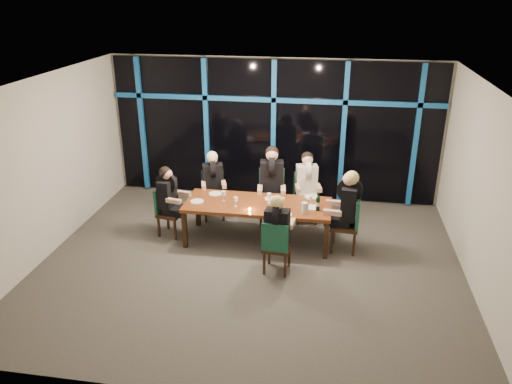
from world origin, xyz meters
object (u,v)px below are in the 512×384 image
chair_end_left (167,209)px  diner_far_mid (272,175)px  diner_end_left (169,191)px  diner_end_right (347,199)px  wine_bottle (318,204)px  water_pitcher (305,208)px  chair_far_right (306,194)px  chair_end_right (350,221)px  chair_far_left (213,192)px  diner_far_left (213,176)px  dining_table (258,207)px  diner_near_mid (278,222)px  chair_near_mid (276,245)px  diner_far_right (307,177)px  chair_far_mid (272,193)px

chair_end_left → diner_far_mid: size_ratio=0.88×
chair_end_left → diner_end_left: diner_end_left is taller
diner_end_right → wine_bottle: size_ratio=3.03×
wine_bottle → water_pitcher: size_ratio=1.68×
chair_far_right → chair_end_right: chair_end_right is taller
chair_far_right → chair_far_left: bearing=172.2°
chair_far_right → diner_far_mid: (-0.64, -0.26, 0.47)m
chair_end_left → water_pitcher: 2.60m
chair_far_left → diner_far_left: 0.38m
dining_table → chair_end_left: (-1.72, 0.01, -0.17)m
diner_end_left → wine_bottle: size_ratio=2.73×
diner_far_left → water_pitcher: bearing=-48.3°
chair_end_right → diner_near_mid: (-1.16, -0.88, 0.32)m
chair_far_right → wine_bottle: bearing=-88.9°
chair_near_mid → diner_near_mid: (0.01, 0.08, 0.37)m
chair_end_left → diner_far_left: (0.69, 0.82, 0.39)m
chair_end_left → diner_far_left: 1.14m
chair_end_left → diner_end_right: (3.26, -0.09, 0.46)m
diner_end_left → dining_table: bearing=-79.0°
chair_far_left → wine_bottle: 2.37m
chair_end_left → wine_bottle: (2.78, -0.13, 0.37)m
chair_near_mid → diner_far_right: diner_far_right is taller
chair_end_left → diner_far_left: diner_far_left is taller
diner_far_mid → wine_bottle: size_ratio=3.17×
chair_far_mid → water_pitcher: (0.72, -1.15, 0.26)m
chair_far_mid → diner_far_mid: diner_far_mid is taller
dining_table → diner_far_right: size_ratio=2.76×
chair_end_right → diner_end_left: size_ratio=1.14×
diner_far_left → chair_end_left: bearing=-148.0°
chair_near_mid → diner_far_right: size_ratio=0.98×
chair_end_right → diner_end_left: diner_end_left is taller
chair_end_right → wine_bottle: wine_bottle is taller
diner_near_mid → wine_bottle: diner_near_mid is taller
chair_far_right → water_pitcher: (0.07, -1.33, 0.31)m
chair_near_mid → diner_far_mid: diner_far_mid is taller
chair_far_right → wine_bottle: size_ratio=2.97×
water_pitcher → diner_end_left: bearing=163.3°
chair_near_mid → water_pitcher: 0.92m
chair_near_mid → diner_far_right: 2.08m
chair_far_right → chair_end_left: chair_far_right is taller
chair_far_right → diner_near_mid: 2.07m
water_pitcher → chair_far_right: bearing=82.3°
diner_end_right → diner_near_mid: diner_end_right is taller
chair_end_left → diner_far_left: bearing=-29.4°
chair_far_left → diner_near_mid: diner_near_mid is taller
chair_far_left → chair_far_mid: size_ratio=0.89×
dining_table → diner_near_mid: (0.47, -0.96, 0.20)m
chair_far_left → chair_end_left: (-0.67, -0.89, -0.02)m
chair_end_left → chair_near_mid: bearing=-104.9°
chair_far_mid → diner_end_left: (-1.77, -0.88, 0.28)m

